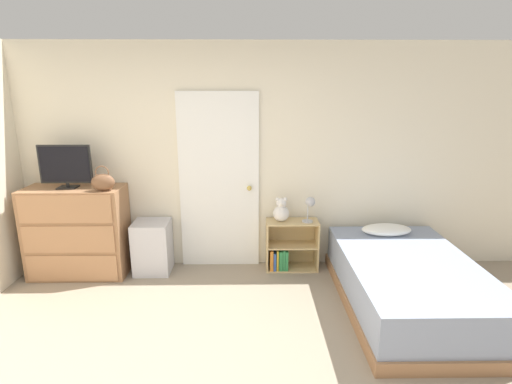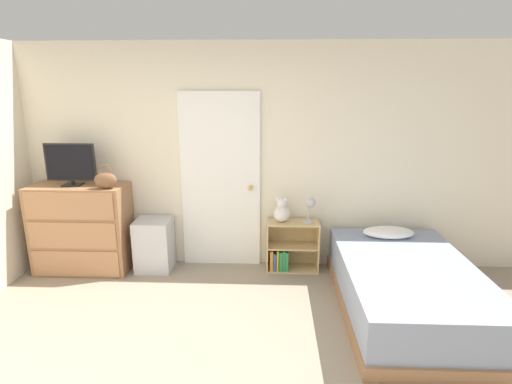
{
  "view_description": "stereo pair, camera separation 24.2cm",
  "coord_description": "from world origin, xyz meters",
  "px_view_note": "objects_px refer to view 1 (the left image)",
  "views": [
    {
      "loc": [
        0.46,
        -2.23,
        2.07
      ],
      "look_at": [
        0.53,
        1.99,
        0.95
      ],
      "focal_mm": 28.0,
      "sensor_mm": 36.0,
      "label": 1
    },
    {
      "loc": [
        0.71,
        -2.23,
        2.07
      ],
      "look_at": [
        0.53,
        1.99,
        0.95
      ],
      "focal_mm": 28.0,
      "sensor_mm": 36.0,
      "label": 2
    }
  ],
  "objects_px": {
    "dresser": "(78,232)",
    "teddy_bear": "(281,211)",
    "tv": "(65,166)",
    "bookshelf": "(287,249)",
    "desk_lamp": "(310,204)",
    "bed": "(408,283)",
    "handbag": "(103,182)",
    "storage_bin": "(153,247)"
  },
  "relations": [
    {
      "from": "tv",
      "to": "handbag",
      "type": "height_order",
      "value": "tv"
    },
    {
      "from": "handbag",
      "to": "desk_lamp",
      "type": "bearing_deg",
      "value": 4.89
    },
    {
      "from": "storage_bin",
      "to": "bookshelf",
      "type": "xyz_separation_m",
      "value": [
        1.55,
        0.06,
        -0.06
      ]
    },
    {
      "from": "tv",
      "to": "storage_bin",
      "type": "xyz_separation_m",
      "value": [
        0.85,
        0.06,
        -0.95
      ]
    },
    {
      "from": "bookshelf",
      "to": "teddy_bear",
      "type": "height_order",
      "value": "teddy_bear"
    },
    {
      "from": "dresser",
      "to": "desk_lamp",
      "type": "relative_size",
      "value": 3.54
    },
    {
      "from": "dresser",
      "to": "teddy_bear",
      "type": "height_order",
      "value": "dresser"
    },
    {
      "from": "storage_bin",
      "to": "teddy_bear",
      "type": "distance_m",
      "value": 1.52
    },
    {
      "from": "storage_bin",
      "to": "teddy_bear",
      "type": "relative_size",
      "value": 2.13
    },
    {
      "from": "handbag",
      "to": "desk_lamp",
      "type": "relative_size",
      "value": 0.9
    },
    {
      "from": "tv",
      "to": "bed",
      "type": "relative_size",
      "value": 0.28
    },
    {
      "from": "handbag",
      "to": "dresser",
      "type": "bearing_deg",
      "value": 161.26
    },
    {
      "from": "dresser",
      "to": "teddy_bear",
      "type": "xyz_separation_m",
      "value": [
        2.28,
        0.1,
        0.2
      ]
    },
    {
      "from": "storage_bin",
      "to": "desk_lamp",
      "type": "distance_m",
      "value": 1.85
    },
    {
      "from": "dresser",
      "to": "handbag",
      "type": "distance_m",
      "value": 0.72
    },
    {
      "from": "teddy_bear",
      "to": "bookshelf",
      "type": "bearing_deg",
      "value": 3.79
    },
    {
      "from": "teddy_bear",
      "to": "bed",
      "type": "height_order",
      "value": "teddy_bear"
    },
    {
      "from": "handbag",
      "to": "desk_lamp",
      "type": "xyz_separation_m",
      "value": [
        2.21,
        0.19,
        -0.31
      ]
    },
    {
      "from": "handbag",
      "to": "storage_bin",
      "type": "height_order",
      "value": "handbag"
    },
    {
      "from": "tv",
      "to": "desk_lamp",
      "type": "bearing_deg",
      "value": 1.41
    },
    {
      "from": "tv",
      "to": "storage_bin",
      "type": "bearing_deg",
      "value": 3.72
    },
    {
      "from": "storage_bin",
      "to": "dresser",
      "type": "bearing_deg",
      "value": -176.51
    },
    {
      "from": "tv",
      "to": "handbag",
      "type": "relative_size",
      "value": 2.07
    },
    {
      "from": "tv",
      "to": "bookshelf",
      "type": "relative_size",
      "value": 0.93
    },
    {
      "from": "bookshelf",
      "to": "desk_lamp",
      "type": "xyz_separation_m",
      "value": [
        0.24,
        -0.05,
        0.55
      ]
    },
    {
      "from": "storage_bin",
      "to": "tv",
      "type": "bearing_deg",
      "value": -176.28
    },
    {
      "from": "handbag",
      "to": "bed",
      "type": "relative_size",
      "value": 0.14
    },
    {
      "from": "storage_bin",
      "to": "bed",
      "type": "relative_size",
      "value": 0.3
    },
    {
      "from": "teddy_bear",
      "to": "desk_lamp",
      "type": "relative_size",
      "value": 0.95
    },
    {
      "from": "storage_bin",
      "to": "bed",
      "type": "xyz_separation_m",
      "value": [
        2.64,
        -0.79,
        -0.06
      ]
    },
    {
      "from": "dresser",
      "to": "teddy_bear",
      "type": "bearing_deg",
      "value": 2.52
    },
    {
      "from": "teddy_bear",
      "to": "bed",
      "type": "distance_m",
      "value": 1.52
    },
    {
      "from": "storage_bin",
      "to": "desk_lamp",
      "type": "xyz_separation_m",
      "value": [
        1.79,
        0.01,
        0.5
      ]
    },
    {
      "from": "dresser",
      "to": "bookshelf",
      "type": "bearing_deg",
      "value": 2.56
    },
    {
      "from": "tv",
      "to": "bookshelf",
      "type": "height_order",
      "value": "tv"
    },
    {
      "from": "dresser",
      "to": "desk_lamp",
      "type": "bearing_deg",
      "value": 1.29
    },
    {
      "from": "handbag",
      "to": "tv",
      "type": "bearing_deg",
      "value": 163.81
    },
    {
      "from": "teddy_bear",
      "to": "dresser",
      "type": "bearing_deg",
      "value": -177.48
    },
    {
      "from": "handbag",
      "to": "bookshelf",
      "type": "xyz_separation_m",
      "value": [
        1.97,
        0.24,
        -0.86
      ]
    },
    {
      "from": "dresser",
      "to": "bed",
      "type": "relative_size",
      "value": 0.53
    },
    {
      "from": "dresser",
      "to": "handbag",
      "type": "xyz_separation_m",
      "value": [
        0.38,
        -0.13,
        0.6
      ]
    },
    {
      "from": "bookshelf",
      "to": "desk_lamp",
      "type": "relative_size",
      "value": 2.01
    }
  ]
}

